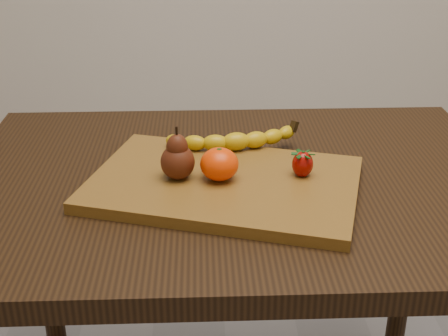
{
  "coord_description": "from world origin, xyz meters",
  "views": [
    {
      "loc": [
        -0.06,
        -1.0,
        1.25
      ],
      "look_at": [
        -0.02,
        -0.05,
        0.8
      ],
      "focal_mm": 50.0,
      "sensor_mm": 36.0,
      "label": 1
    }
  ],
  "objects_px": {
    "table": "(236,224)",
    "cutting_board": "(224,184)",
    "pear": "(177,153)",
    "mandarin": "(219,164)"
  },
  "relations": [
    {
      "from": "cutting_board",
      "to": "mandarin",
      "type": "xyz_separation_m",
      "value": [
        -0.01,
        -0.0,
        0.04
      ]
    },
    {
      "from": "cutting_board",
      "to": "pear",
      "type": "height_order",
      "value": "pear"
    },
    {
      "from": "table",
      "to": "cutting_board",
      "type": "xyz_separation_m",
      "value": [
        -0.02,
        -0.05,
        0.11
      ]
    },
    {
      "from": "table",
      "to": "pear",
      "type": "height_order",
      "value": "pear"
    },
    {
      "from": "cutting_board",
      "to": "pear",
      "type": "relative_size",
      "value": 4.91
    },
    {
      "from": "cutting_board",
      "to": "pear",
      "type": "bearing_deg",
      "value": -168.77
    },
    {
      "from": "pear",
      "to": "mandarin",
      "type": "distance_m",
      "value": 0.07
    },
    {
      "from": "table",
      "to": "pear",
      "type": "xyz_separation_m",
      "value": [
        -0.1,
        -0.04,
        0.16
      ]
    },
    {
      "from": "cutting_board",
      "to": "mandarin",
      "type": "distance_m",
      "value": 0.04
    },
    {
      "from": "mandarin",
      "to": "pear",
      "type": "bearing_deg",
      "value": 172.88
    }
  ]
}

